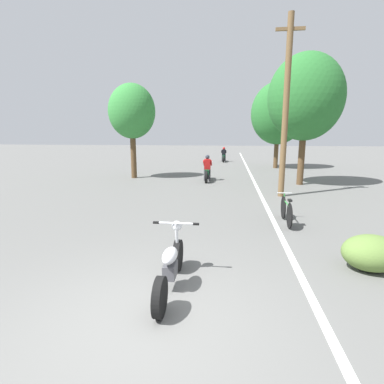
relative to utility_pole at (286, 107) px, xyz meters
name	(u,v)px	position (x,y,z in m)	size (l,w,h in m)	color
ground_plane	(145,320)	(-3.31, -9.00, -3.64)	(120.00, 120.00, 0.00)	#60605E
lane_stripe_edge	(254,181)	(-0.81, 3.90, -3.63)	(0.14, 48.00, 0.01)	white
utility_pole	(286,107)	(0.00, 0.00, 0.00)	(1.10, 0.24, 7.09)	brown
roadside_tree_right_near	(306,98)	(1.44, 3.10, 0.67)	(3.65, 3.28, 6.42)	#513A23
roadside_tree_right_far	(278,113)	(1.29, 10.53, 0.38)	(3.94, 3.55, 6.30)	#513A23
roadside_tree_left	(132,112)	(-7.75, 4.30, 0.15)	(2.68, 2.41, 5.36)	#513A23
roadside_bush	(372,253)	(0.58, -6.90, -3.29)	(1.10, 0.88, 0.70)	#5B7A38
motorcycle_foreground	(171,265)	(-3.12, -8.05, -3.23)	(0.85, 2.12, 1.01)	black
motorcycle_rider_lead	(207,171)	(-3.38, 3.75, -3.10)	(0.50, 2.16, 1.43)	black
motorcycle_rider_far	(224,156)	(-2.71, 15.17, -3.13)	(0.50, 2.06, 1.34)	black
bicycle_parked	(286,211)	(-0.49, -3.93, -3.26)	(0.44, 1.70, 0.83)	black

